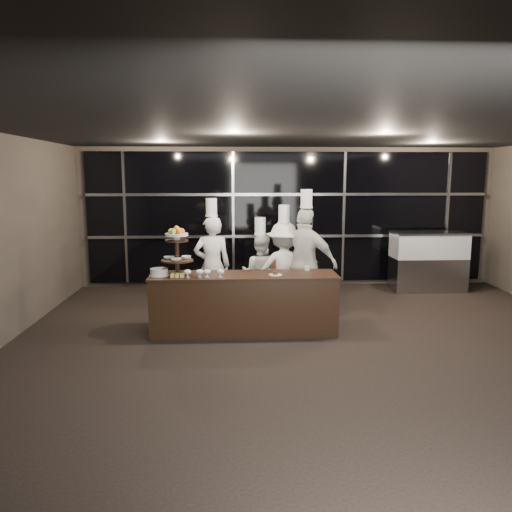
{
  "coord_description": "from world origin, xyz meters",
  "views": [
    {
      "loc": [
        -1.26,
        -5.81,
        2.4
      ],
      "look_at": [
        -0.86,
        1.92,
        1.15
      ],
      "focal_mm": 35.0,
      "sensor_mm": 36.0,
      "label": 1
    }
  ],
  "objects_px": {
    "buffet_counter": "(244,303)",
    "layer_cake": "(159,272)",
    "display_stand": "(177,247)",
    "display_case": "(428,258)",
    "chef_c": "(284,269)",
    "chef_d": "(305,263)",
    "chef_a": "(212,264)",
    "chef_b": "(260,273)"
  },
  "relations": [
    {
      "from": "display_case",
      "to": "chef_a",
      "type": "distance_m",
      "value": 4.75
    },
    {
      "from": "display_stand",
      "to": "layer_cake",
      "type": "bearing_deg",
      "value": -169.53
    },
    {
      "from": "layer_cake",
      "to": "chef_d",
      "type": "bearing_deg",
      "value": 19.13
    },
    {
      "from": "buffet_counter",
      "to": "chef_b",
      "type": "relative_size",
      "value": 1.68
    },
    {
      "from": "buffet_counter",
      "to": "chef_c",
      "type": "xyz_separation_m",
      "value": [
        0.71,
        0.96,
        0.35
      ]
    },
    {
      "from": "display_stand",
      "to": "chef_d",
      "type": "xyz_separation_m",
      "value": [
        2.05,
        0.76,
        -0.39
      ]
    },
    {
      "from": "buffet_counter",
      "to": "display_case",
      "type": "relative_size",
      "value": 1.87
    },
    {
      "from": "chef_a",
      "to": "chef_d",
      "type": "bearing_deg",
      "value": -10.32
    },
    {
      "from": "display_case",
      "to": "display_stand",
      "type": "bearing_deg",
      "value": -151.48
    },
    {
      "from": "layer_cake",
      "to": "chef_c",
      "type": "xyz_separation_m",
      "value": [
        1.98,
        1.01,
        -0.16
      ]
    },
    {
      "from": "chef_b",
      "to": "chef_c",
      "type": "distance_m",
      "value": 0.46
    },
    {
      "from": "display_case",
      "to": "chef_b",
      "type": "relative_size",
      "value": 0.9
    },
    {
      "from": "display_stand",
      "to": "chef_a",
      "type": "distance_m",
      "value": 1.23
    },
    {
      "from": "chef_a",
      "to": "chef_d",
      "type": "height_order",
      "value": "chef_d"
    },
    {
      "from": "display_stand",
      "to": "chef_c",
      "type": "xyz_separation_m",
      "value": [
        1.71,
        0.96,
        -0.52
      ]
    },
    {
      "from": "display_stand",
      "to": "chef_b",
      "type": "distance_m",
      "value": 1.87
    },
    {
      "from": "layer_cake",
      "to": "chef_c",
      "type": "bearing_deg",
      "value": 27.0
    },
    {
      "from": "chef_b",
      "to": "layer_cake",
      "type": "bearing_deg",
      "value": -142.42
    },
    {
      "from": "layer_cake",
      "to": "display_case",
      "type": "height_order",
      "value": "display_case"
    },
    {
      "from": "display_stand",
      "to": "chef_a",
      "type": "xyz_separation_m",
      "value": [
        0.48,
        1.04,
        -0.45
      ]
    },
    {
      "from": "display_stand",
      "to": "chef_a",
      "type": "bearing_deg",
      "value": 65.14
    },
    {
      "from": "layer_cake",
      "to": "chef_d",
      "type": "xyz_separation_m",
      "value": [
        2.32,
        0.81,
        -0.02
      ]
    },
    {
      "from": "display_stand",
      "to": "layer_cake",
      "type": "height_order",
      "value": "display_stand"
    },
    {
      "from": "display_stand",
      "to": "display_case",
      "type": "xyz_separation_m",
      "value": [
        4.94,
        2.68,
        -0.65
      ]
    },
    {
      "from": "chef_a",
      "to": "chef_b",
      "type": "distance_m",
      "value": 0.86
    },
    {
      "from": "chef_d",
      "to": "chef_a",
      "type": "bearing_deg",
      "value": 169.68
    },
    {
      "from": "layer_cake",
      "to": "chef_a",
      "type": "height_order",
      "value": "chef_a"
    },
    {
      "from": "display_stand",
      "to": "chef_d",
      "type": "distance_m",
      "value": 2.22
    },
    {
      "from": "display_stand",
      "to": "chef_c",
      "type": "bearing_deg",
      "value": 29.29
    },
    {
      "from": "layer_cake",
      "to": "chef_a",
      "type": "relative_size",
      "value": 0.15
    },
    {
      "from": "display_stand",
      "to": "chef_d",
      "type": "bearing_deg",
      "value": 20.21
    },
    {
      "from": "buffet_counter",
      "to": "layer_cake",
      "type": "bearing_deg",
      "value": -177.75
    },
    {
      "from": "chef_b",
      "to": "buffet_counter",
      "type": "bearing_deg",
      "value": -105.13
    },
    {
      "from": "display_stand",
      "to": "display_case",
      "type": "distance_m",
      "value": 5.66
    },
    {
      "from": "buffet_counter",
      "to": "display_stand",
      "type": "height_order",
      "value": "display_stand"
    },
    {
      "from": "buffet_counter",
      "to": "chef_a",
      "type": "xyz_separation_m",
      "value": [
        -0.52,
        1.04,
        0.42
      ]
    },
    {
      "from": "display_stand",
      "to": "display_case",
      "type": "relative_size",
      "value": 0.49
    },
    {
      "from": "buffet_counter",
      "to": "chef_c",
      "type": "height_order",
      "value": "chef_c"
    },
    {
      "from": "display_stand",
      "to": "chef_c",
      "type": "distance_m",
      "value": 2.03
    },
    {
      "from": "chef_a",
      "to": "display_stand",
      "type": "bearing_deg",
      "value": -114.86
    },
    {
      "from": "buffet_counter",
      "to": "layer_cake",
      "type": "height_order",
      "value": "layer_cake"
    },
    {
      "from": "chef_b",
      "to": "chef_c",
      "type": "bearing_deg",
      "value": -28.42
    }
  ]
}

